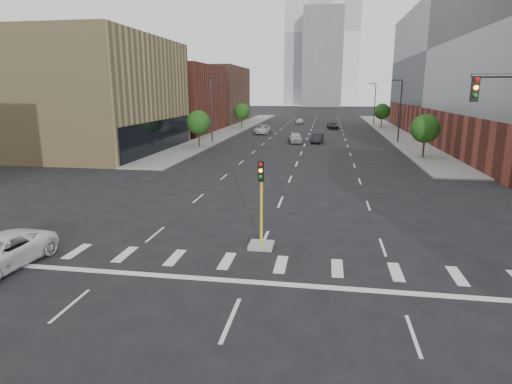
% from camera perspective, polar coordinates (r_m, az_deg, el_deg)
% --- Properties ---
extents(ground, '(400.00, 400.00, 0.00)m').
position_cam_1_polar(ground, '(13.67, -5.35, -20.72)').
color(ground, black).
rests_on(ground, ground).
extents(sidewalk_left_far, '(5.00, 92.00, 0.15)m').
position_cam_1_polar(sidewalk_left_far, '(87.13, -2.67, 8.47)').
color(sidewalk_left_far, gray).
rests_on(sidewalk_left_far, ground).
extents(sidewalk_right_far, '(5.00, 92.00, 0.15)m').
position_cam_1_polar(sidewalk_right_far, '(86.09, 17.45, 7.81)').
color(sidewalk_right_far, gray).
rests_on(sidewalk_right_far, ground).
extents(building_left_mid, '(20.00, 24.00, 14.00)m').
position_cam_1_polar(building_left_mid, '(59.35, -22.11, 11.87)').
color(building_left_mid, tan).
rests_on(building_left_mid, ground).
extents(building_left_far_a, '(20.00, 22.00, 12.00)m').
position_cam_1_polar(building_left_far_a, '(82.75, -12.60, 12.01)').
color(building_left_far_a, brown).
rests_on(building_left_far_a, ground).
extents(building_left_far_b, '(20.00, 24.00, 13.00)m').
position_cam_1_polar(building_left_far_b, '(107.34, -7.38, 12.75)').
color(building_left_far_b, brown).
rests_on(building_left_far_b, ground).
extents(building_right_main, '(24.00, 70.00, 22.00)m').
position_cam_1_polar(building_right_main, '(75.77, 30.81, 14.17)').
color(building_right_main, brown).
rests_on(building_right_main, ground).
extents(tower_left, '(22.00, 22.00, 70.00)m').
position_cam_1_polar(tower_left, '(232.78, 6.97, 20.13)').
color(tower_left, '#B2B7BC').
rests_on(tower_left, ground).
extents(tower_right, '(20.00, 20.00, 80.00)m').
position_cam_1_polar(tower_right, '(272.92, 11.42, 20.04)').
color(tower_right, '#B2B7BC').
rests_on(tower_right, ground).
extents(tower_mid, '(18.00, 18.00, 44.00)m').
position_cam_1_polar(tower_mid, '(211.42, 8.88, 17.22)').
color(tower_mid, slate).
rests_on(tower_mid, ground).
extents(median_traffic_signal, '(1.20, 1.20, 4.40)m').
position_cam_1_polar(median_traffic_signal, '(21.19, 0.70, -4.95)').
color(median_traffic_signal, '#999993').
rests_on(median_traffic_signal, ground).
extents(streetlight_right_a, '(1.60, 0.22, 9.07)m').
position_cam_1_polar(streetlight_right_a, '(66.78, 18.60, 10.51)').
color(streetlight_right_a, '#2D2D30').
rests_on(streetlight_right_a, ground).
extents(streetlight_right_b, '(1.60, 0.22, 9.07)m').
position_cam_1_polar(streetlight_right_b, '(101.48, 15.52, 11.50)').
color(streetlight_right_b, '#2D2D30').
rests_on(streetlight_right_b, ground).
extents(streetlight_left, '(1.60, 0.22, 9.07)m').
position_cam_1_polar(streetlight_left, '(63.14, -5.87, 11.00)').
color(streetlight_left, '#2D2D30').
rests_on(streetlight_left, ground).
extents(tree_left_near, '(3.20, 3.20, 4.85)m').
position_cam_1_polar(tree_left_near, '(58.59, -7.68, 9.18)').
color(tree_left_near, '#382619').
rests_on(tree_left_near, ground).
extents(tree_left_far, '(3.20, 3.20, 4.85)m').
position_cam_1_polar(tree_left_far, '(87.68, -1.91, 10.68)').
color(tree_left_far, '#382619').
rests_on(tree_left_far, ground).
extents(tree_right_near, '(3.20, 3.20, 4.85)m').
position_cam_1_polar(tree_right_near, '(52.26, 21.64, 7.85)').
color(tree_right_near, '#382619').
rests_on(tree_right_near, ground).
extents(tree_right_far, '(3.20, 3.20, 4.85)m').
position_cam_1_polar(tree_right_far, '(91.67, 16.47, 10.27)').
color(tree_right_far, '#382619').
rests_on(tree_right_far, ground).
extents(car_near_left, '(2.52, 4.89, 1.59)m').
position_cam_1_polar(car_near_left, '(63.88, 5.26, 7.25)').
color(car_near_left, '#ADABB0').
rests_on(car_near_left, ground).
extents(car_mid_right, '(1.92, 4.38, 1.40)m').
position_cam_1_polar(car_mid_right, '(64.29, 8.17, 7.12)').
color(car_mid_right, black).
rests_on(car_mid_right, ground).
extents(car_far_left, '(3.00, 5.86, 1.58)m').
position_cam_1_polar(car_far_left, '(77.18, 0.86, 8.37)').
color(car_far_left, '#BCBCBC').
rests_on(car_far_left, ground).
extents(car_deep_right, '(2.45, 4.77, 1.32)m').
position_cam_1_polar(car_deep_right, '(88.17, 10.20, 8.71)').
color(car_deep_right, black).
rests_on(car_deep_right, ground).
extents(car_distant, '(1.75, 3.97, 1.33)m').
position_cam_1_polar(car_distant, '(99.58, 5.86, 9.38)').
color(car_distant, '#BDBCC1').
rests_on(car_distant, ground).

